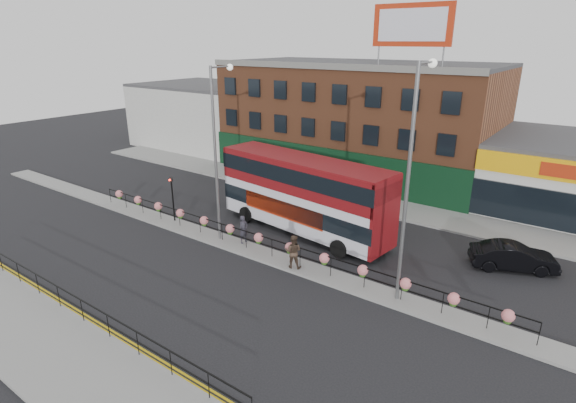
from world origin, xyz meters
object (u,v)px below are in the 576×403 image
Objects in this scene: pedestrian_a at (244,229)px; lamp_column_west at (218,140)px; car at (513,257)px; pedestrian_b at (293,251)px; double_decker_bus at (304,188)px; lamp_column_east at (411,166)px.

lamp_column_west reaches higher than pedestrian_a.
pedestrian_b is (-9.95, -7.28, 0.37)m from car.
pedestrian_a is 0.17× the size of lamp_column_west.
lamp_column_west is (-16.02, -6.57, 5.73)m from car.
double_decker_bus is at bearing -22.03° from pedestrian_a.
pedestrian_a is at bearing 4.71° from lamp_column_west.
pedestrian_a is 0.16× the size of lamp_column_east.
lamp_column_west is (-3.60, -3.98, 3.37)m from double_decker_bus.
lamp_column_west is at bearing -28.14° from pedestrian_b.
pedestrian_b is at bearing -62.18° from double_decker_bus.
double_decker_bus is at bearing 154.58° from lamp_column_east.
pedestrian_b is 8.30m from lamp_column_east.
lamp_column_east is (12.08, -0.05, 0.33)m from lamp_column_west.
lamp_column_west is (-6.08, 0.71, 5.36)m from pedestrian_b.
pedestrian_b is at bearing -96.42° from pedestrian_a.
pedestrian_a is 11.89m from lamp_column_east.
double_decker_bus is 1.14× the size of lamp_column_east.
lamp_column_west is at bearing 179.75° from lamp_column_east.
pedestrian_b is 8.14m from lamp_column_west.
pedestrian_b is 0.18× the size of lamp_column_west.
pedestrian_b is (2.47, -4.69, -2.00)m from double_decker_bus.
double_decker_bus is at bearing -83.67° from pedestrian_b.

